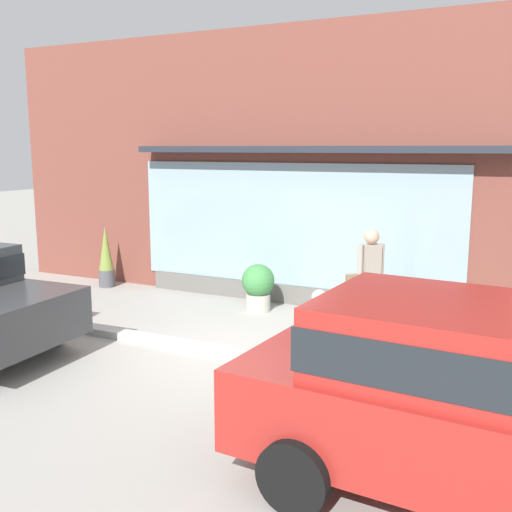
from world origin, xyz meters
name	(u,v)px	position (x,y,z in m)	size (l,w,h in m)	color
ground_plane	(234,352)	(0.00, 0.00, 0.00)	(60.00, 60.00, 0.00)	#9E9B93
curb_strip	(227,352)	(0.00, -0.20, 0.06)	(14.00, 0.24, 0.12)	#B2B2AD
storefront	(313,171)	(-0.01, 3.19, 2.54)	(14.00, 0.81, 5.20)	brown
fire_hydrant	(319,318)	(1.01, 0.84, 0.43)	(0.40, 0.37, 0.87)	#B2B2B7
pedestrian_with_handbag	(369,276)	(1.58, 1.52, 1.01)	(0.51, 0.46, 1.74)	#232328
parked_car_red	(474,394)	(3.56, -2.42, 0.96)	(4.28, 2.19, 1.72)	maroon
potted_plant_corner_tall	(106,258)	(-4.48, 2.53, 0.63)	(0.35, 0.35, 1.32)	#4C4C51
potted_plant_trailing_edge	(398,306)	(1.87, 2.33, 0.36)	(0.40, 0.40, 0.67)	#4C4C51
potted_plant_doorstep	(258,285)	(-0.68, 2.21, 0.48)	(0.60, 0.60, 0.87)	#B7B2A3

